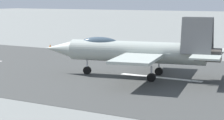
{
  "coord_description": "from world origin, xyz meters",
  "views": [
    {
      "loc": [
        -14.53,
        34.87,
        7.23
      ],
      "look_at": [
        2.18,
        5.4,
        2.2
      ],
      "focal_mm": 66.72,
      "sensor_mm": 36.0,
      "label": 1
    }
  ],
  "objects": [
    {
      "name": "ground_plane",
      "position": [
        0.0,
        0.0,
        0.0
      ],
      "size": [
        400.0,
        400.0,
        0.0
      ],
      "primitive_type": "plane",
      "color": "slate"
    },
    {
      "name": "runway_strip",
      "position": [
        -0.02,
        0.0,
        0.01
      ],
      "size": [
        240.0,
        26.0,
        0.02
      ],
      "color": "#3D3E3D",
      "rests_on": "ground"
    },
    {
      "name": "fighter_jet",
      "position": [
        2.26,
        0.88,
        2.44
      ],
      "size": [
        17.49,
        13.42,
        5.64
      ],
      "color": "#A4ADA5",
      "rests_on": "ground"
    },
    {
      "name": "marker_cone_mid",
      "position": [
        9.87,
        -13.45,
        0.28
      ],
      "size": [
        0.44,
        0.44,
        0.55
      ],
      "primitive_type": "cone",
      "color": "orange",
      "rests_on": "ground"
    },
    {
      "name": "marker_cone_far",
      "position": [
        23.32,
        -13.45,
        0.28
      ],
      "size": [
        0.44,
        0.44,
        0.55
      ],
      "primitive_type": "cone",
      "color": "orange",
      "rests_on": "ground"
    }
  ]
}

